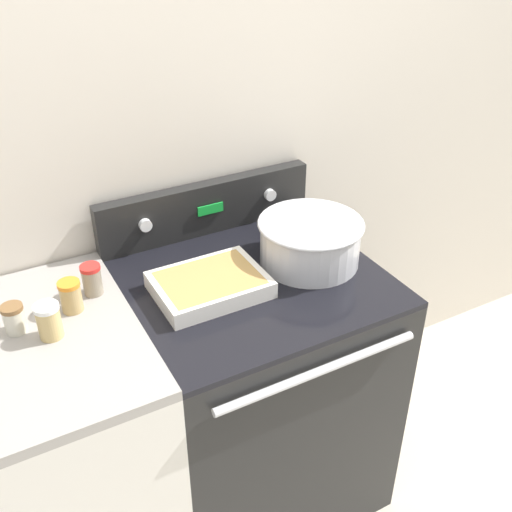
% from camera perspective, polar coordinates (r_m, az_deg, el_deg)
% --- Properties ---
extents(kitchen_wall, '(8.00, 0.05, 2.50)m').
position_cam_1_polar(kitchen_wall, '(1.95, -5.83, 12.19)').
color(kitchen_wall, beige).
rests_on(kitchen_wall, ground_plane).
extents(stove_range, '(0.75, 0.73, 0.90)m').
position_cam_1_polar(stove_range, '(2.08, -0.26, -12.40)').
color(stove_range, black).
rests_on(stove_range, ground_plane).
extents(control_panel, '(0.75, 0.07, 0.18)m').
position_cam_1_polar(control_panel, '(2.00, -4.73, 4.61)').
color(control_panel, black).
rests_on(control_panel, stove_range).
extents(side_counter, '(0.46, 0.70, 0.91)m').
position_cam_1_polar(side_counter, '(1.95, -16.84, -17.70)').
color(side_counter, silver).
rests_on(side_counter, ground_plane).
extents(mixing_bowl, '(0.32, 0.32, 0.14)m').
position_cam_1_polar(mixing_bowl, '(1.84, 5.17, 1.59)').
color(mixing_bowl, silver).
rests_on(mixing_bowl, stove_range).
extents(casserole_dish, '(0.31, 0.24, 0.05)m').
position_cam_1_polar(casserole_dish, '(1.72, -4.42, -2.67)').
color(casserole_dish, silver).
rests_on(casserole_dish, stove_range).
extents(ladle, '(0.08, 0.30, 0.08)m').
position_cam_1_polar(ladle, '(2.00, 7.81, 2.59)').
color(ladle, '#B7B7B7').
rests_on(ladle, stove_range).
extents(spice_jar_red_cap, '(0.06, 0.06, 0.09)m').
position_cam_1_polar(spice_jar_red_cap, '(1.74, -15.36, -2.17)').
color(spice_jar_red_cap, gray).
rests_on(spice_jar_red_cap, side_counter).
extents(spice_jar_orange_cap, '(0.06, 0.06, 0.09)m').
position_cam_1_polar(spice_jar_orange_cap, '(1.69, -17.23, -3.66)').
color(spice_jar_orange_cap, tan).
rests_on(spice_jar_orange_cap, side_counter).
extents(spice_jar_white_cap, '(0.06, 0.06, 0.10)m').
position_cam_1_polar(spice_jar_white_cap, '(1.61, -19.12, -5.85)').
color(spice_jar_white_cap, tan).
rests_on(spice_jar_white_cap, side_counter).
extents(spice_jar_brown_cap, '(0.06, 0.06, 0.08)m').
position_cam_1_polar(spice_jar_brown_cap, '(1.67, -22.04, -5.54)').
color(spice_jar_brown_cap, beige).
rests_on(spice_jar_brown_cap, side_counter).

